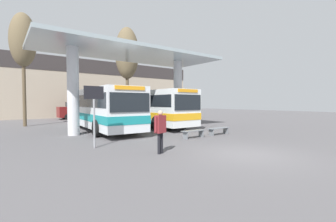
{
  "coord_description": "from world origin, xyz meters",
  "views": [
    {
      "loc": [
        -7.96,
        -5.39,
        2.11
      ],
      "look_at": [
        0.0,
        5.4,
        1.6
      ],
      "focal_mm": 24.0,
      "sensor_mm": 36.0,
      "label": 1
    }
  ],
  "objects_px": {
    "waiting_bench_mid_platform": "(193,132)",
    "info_sign_platform": "(94,104)",
    "poplar_tree_behind_right": "(23,41)",
    "poplar_tree_behind_left": "(127,54)",
    "waiting_bench_near_pillar": "(219,130)",
    "parked_car_street": "(77,111)",
    "transit_bus_center_bay": "(148,107)",
    "pedestrian_waiting": "(160,127)",
    "transit_bus_left_bay": "(100,107)"
  },
  "relations": [
    {
      "from": "transit_bus_center_bay",
      "to": "poplar_tree_behind_left",
      "type": "height_order",
      "value": "poplar_tree_behind_left"
    },
    {
      "from": "transit_bus_center_bay",
      "to": "info_sign_platform",
      "type": "distance_m",
      "value": 9.82
    },
    {
      "from": "waiting_bench_near_pillar",
      "to": "info_sign_platform",
      "type": "height_order",
      "value": "info_sign_platform"
    },
    {
      "from": "info_sign_platform",
      "to": "pedestrian_waiting",
      "type": "relative_size",
      "value": 1.61
    },
    {
      "from": "transit_bus_center_bay",
      "to": "pedestrian_waiting",
      "type": "bearing_deg",
      "value": 61.1
    },
    {
      "from": "transit_bus_center_bay",
      "to": "info_sign_platform",
      "type": "relative_size",
      "value": 3.76
    },
    {
      "from": "waiting_bench_mid_platform",
      "to": "poplar_tree_behind_left",
      "type": "relative_size",
      "value": 0.14
    },
    {
      "from": "transit_bus_left_bay",
      "to": "waiting_bench_near_pillar",
      "type": "height_order",
      "value": "transit_bus_left_bay"
    },
    {
      "from": "info_sign_platform",
      "to": "parked_car_street",
      "type": "relative_size",
      "value": 0.62
    },
    {
      "from": "transit_bus_center_bay",
      "to": "poplar_tree_behind_left",
      "type": "xyz_separation_m",
      "value": [
        1.67,
        7.51,
        6.18
      ]
    },
    {
      "from": "waiting_bench_near_pillar",
      "to": "pedestrian_waiting",
      "type": "height_order",
      "value": "pedestrian_waiting"
    },
    {
      "from": "info_sign_platform",
      "to": "poplar_tree_behind_left",
      "type": "relative_size",
      "value": 0.26
    },
    {
      "from": "transit_bus_center_bay",
      "to": "pedestrian_waiting",
      "type": "height_order",
      "value": "transit_bus_center_bay"
    },
    {
      "from": "transit_bus_left_bay",
      "to": "info_sign_platform",
      "type": "relative_size",
      "value": 3.88
    },
    {
      "from": "waiting_bench_near_pillar",
      "to": "poplar_tree_behind_left",
      "type": "relative_size",
      "value": 0.16
    },
    {
      "from": "transit_bus_left_bay",
      "to": "poplar_tree_behind_left",
      "type": "relative_size",
      "value": 1.0
    },
    {
      "from": "poplar_tree_behind_right",
      "to": "poplar_tree_behind_left",
      "type": "bearing_deg",
      "value": 6.89
    },
    {
      "from": "waiting_bench_near_pillar",
      "to": "transit_bus_center_bay",
      "type": "bearing_deg",
      "value": 96.91
    },
    {
      "from": "transit_bus_left_bay",
      "to": "waiting_bench_near_pillar",
      "type": "distance_m",
      "value": 8.97
    },
    {
      "from": "pedestrian_waiting",
      "to": "poplar_tree_behind_left",
      "type": "xyz_separation_m",
      "value": [
        6.9,
        17.08,
        6.82
      ]
    },
    {
      "from": "parked_car_street",
      "to": "waiting_bench_near_pillar",
      "type": "bearing_deg",
      "value": -81.2
    },
    {
      "from": "waiting_bench_mid_platform",
      "to": "poplar_tree_behind_right",
      "type": "bearing_deg",
      "value": 118.98
    },
    {
      "from": "transit_bus_left_bay",
      "to": "poplar_tree_behind_right",
      "type": "xyz_separation_m",
      "value": [
        -4.46,
        6.52,
        5.74
      ]
    },
    {
      "from": "waiting_bench_mid_platform",
      "to": "info_sign_platform",
      "type": "relative_size",
      "value": 0.56
    },
    {
      "from": "poplar_tree_behind_left",
      "to": "poplar_tree_behind_right",
      "type": "relative_size",
      "value": 1.12
    },
    {
      "from": "waiting_bench_mid_platform",
      "to": "pedestrian_waiting",
      "type": "height_order",
      "value": "pedestrian_waiting"
    },
    {
      "from": "transit_bus_left_bay",
      "to": "waiting_bench_near_pillar",
      "type": "bearing_deg",
      "value": 129.22
    },
    {
      "from": "poplar_tree_behind_right",
      "to": "parked_car_street",
      "type": "height_order",
      "value": "poplar_tree_behind_right"
    },
    {
      "from": "transit_bus_center_bay",
      "to": "waiting_bench_near_pillar",
      "type": "xyz_separation_m",
      "value": [
        0.89,
        -7.38,
        -1.39
      ]
    },
    {
      "from": "waiting_bench_near_pillar",
      "to": "parked_car_street",
      "type": "xyz_separation_m",
      "value": [
        -3.56,
        20.53,
        0.72
      ]
    },
    {
      "from": "pedestrian_waiting",
      "to": "poplar_tree_behind_right",
      "type": "relative_size",
      "value": 0.18
    },
    {
      "from": "parked_car_street",
      "to": "transit_bus_center_bay",
      "type": "bearing_deg",
      "value": -79.57
    },
    {
      "from": "poplar_tree_behind_right",
      "to": "parked_car_street",
      "type": "xyz_separation_m",
      "value": [
        6.21,
        6.92,
        -6.4
      ]
    },
    {
      "from": "waiting_bench_mid_platform",
      "to": "parked_car_street",
      "type": "distance_m",
      "value": 20.59
    },
    {
      "from": "poplar_tree_behind_left",
      "to": "poplar_tree_behind_right",
      "type": "distance_m",
      "value": 10.63
    },
    {
      "from": "transit_bus_left_bay",
      "to": "poplar_tree_behind_left",
      "type": "height_order",
      "value": "poplar_tree_behind_left"
    },
    {
      "from": "waiting_bench_mid_platform",
      "to": "poplar_tree_behind_left",
      "type": "distance_m",
      "value": 16.97
    },
    {
      "from": "info_sign_platform",
      "to": "poplar_tree_behind_right",
      "type": "height_order",
      "value": "poplar_tree_behind_right"
    },
    {
      "from": "transit_bus_center_bay",
      "to": "info_sign_platform",
      "type": "height_order",
      "value": "transit_bus_center_bay"
    },
    {
      "from": "waiting_bench_near_pillar",
      "to": "poplar_tree_behind_right",
      "type": "height_order",
      "value": "poplar_tree_behind_right"
    },
    {
      "from": "transit_bus_left_bay",
      "to": "waiting_bench_mid_platform",
      "type": "height_order",
      "value": "transit_bus_left_bay"
    },
    {
      "from": "poplar_tree_behind_left",
      "to": "transit_bus_left_bay",
      "type": "bearing_deg",
      "value": -128.01
    },
    {
      "from": "pedestrian_waiting",
      "to": "waiting_bench_mid_platform",
      "type": "bearing_deg",
      "value": 13.74
    },
    {
      "from": "waiting_bench_near_pillar",
      "to": "parked_car_street",
      "type": "height_order",
      "value": "parked_car_street"
    },
    {
      "from": "parked_car_street",
      "to": "waiting_bench_mid_platform",
      "type": "bearing_deg",
      "value": -87.33
    },
    {
      "from": "pedestrian_waiting",
      "to": "parked_car_street",
      "type": "bearing_deg",
      "value": 67.88
    },
    {
      "from": "pedestrian_waiting",
      "to": "poplar_tree_behind_right",
      "type": "height_order",
      "value": "poplar_tree_behind_right"
    },
    {
      "from": "poplar_tree_behind_left",
      "to": "waiting_bench_mid_platform",
      "type": "bearing_deg",
      "value": -101.43
    },
    {
      "from": "pedestrian_waiting",
      "to": "info_sign_platform",
      "type": "bearing_deg",
      "value": 107.74
    },
    {
      "from": "poplar_tree_behind_right",
      "to": "transit_bus_left_bay",
      "type": "bearing_deg",
      "value": -55.64
    }
  ]
}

